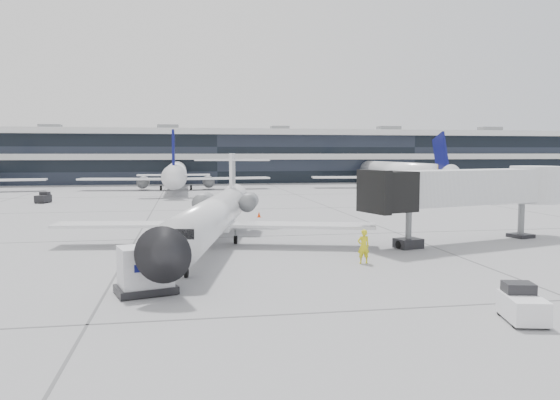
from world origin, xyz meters
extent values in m
plane|color=gray|center=(0.00, 0.00, 0.00)|extent=(220.00, 220.00, 0.00)
cube|color=black|center=(0.00, 82.00, 5.00)|extent=(170.00, 22.00, 10.00)
cylinder|color=white|center=(-4.68, -4.57, 2.07)|extent=(6.69, 21.65, 2.43)
cone|color=black|center=(-7.09, -16.38, 2.07)|extent=(2.88, 2.95, 2.43)
cone|color=white|center=(-2.24, 7.42, 2.34)|extent=(2.84, 3.28, 2.31)
cube|color=white|center=(-10.23, -2.52, 1.44)|extent=(10.12, 3.61, 0.20)
cube|color=white|center=(1.23, -4.85, 1.44)|extent=(10.16, 4.90, 0.20)
cylinder|color=slate|center=(-4.97, 3.02, 2.43)|extent=(1.93, 3.27, 1.35)
cylinder|color=slate|center=(-1.45, 2.30, 2.43)|extent=(1.93, 3.27, 1.35)
cube|color=white|center=(-2.35, 6.90, 4.23)|extent=(0.71, 2.34, 4.05)
cube|color=white|center=(-2.28, 7.25, 5.67)|extent=(6.64, 2.70, 0.14)
cylinder|color=black|center=(-6.39, -12.95, 0.25)|extent=(0.26, 0.53, 0.50)
cylinder|color=black|center=(-5.65, -2.54, 0.29)|extent=(0.33, 0.61, 0.58)
cylinder|color=black|center=(-3.00, -3.07, 0.29)|extent=(0.33, 0.61, 0.58)
cube|color=#B3B6B8|center=(12.97, -5.34, 3.93)|extent=(13.01, 5.98, 2.38)
cube|color=black|center=(6.64, -7.15, 3.84)|extent=(3.09, 3.47, 2.56)
cylinder|color=slate|center=(8.13, -6.72, 1.28)|extent=(0.40, 0.40, 2.56)
cube|color=black|center=(8.13, -6.72, 0.32)|extent=(1.93, 1.68, 0.64)
cylinder|color=slate|center=(18.24, -3.83, 1.37)|extent=(0.46, 0.46, 2.74)
cylinder|color=#B3B6B8|center=(19.56, -3.45, 3.93)|extent=(3.66, 3.66, 2.74)
imported|color=yellow|center=(3.59, -11.02, 0.98)|extent=(0.73, 0.50, 1.96)
cube|color=white|center=(6.00, -22.40, 0.54)|extent=(1.73, 2.39, 0.88)
cube|color=black|center=(6.11, -21.92, 1.13)|extent=(1.25, 1.10, 0.49)
cylinder|color=black|center=(5.65, -21.51, 0.22)|extent=(0.27, 0.46, 0.43)
cylinder|color=black|center=(6.70, -21.75, 0.22)|extent=(0.27, 0.46, 0.43)
cylinder|color=black|center=(5.30, -23.04, 0.22)|extent=(0.27, 0.46, 0.43)
cylinder|color=black|center=(6.35, -23.28, 0.22)|extent=(0.27, 0.46, 0.43)
cube|color=black|center=(-8.19, -15.75, 0.20)|extent=(3.00, 2.56, 0.31)
cube|color=silver|center=(-8.19, -15.75, 1.25)|extent=(2.62, 2.25, 1.78)
cone|color=#FF450D|center=(0.67, 12.12, 0.28)|extent=(0.36, 0.36, 0.56)
cube|color=#FF450D|center=(0.67, 12.12, 0.02)|extent=(0.50, 0.50, 0.03)
cube|color=black|center=(-24.11, 31.99, 0.54)|extent=(1.76, 2.39, 0.88)
cube|color=black|center=(-23.99, 32.47, 1.12)|extent=(1.26, 1.12, 0.49)
cylinder|color=black|center=(-24.44, 32.88, 0.21)|extent=(0.28, 0.46, 0.43)
cylinder|color=black|center=(-23.40, 32.62, 0.21)|extent=(0.28, 0.46, 0.43)
cylinder|color=black|center=(-24.83, 31.37, 0.21)|extent=(0.28, 0.46, 0.43)
cylinder|color=black|center=(-23.79, 31.11, 0.21)|extent=(0.28, 0.46, 0.43)
camera|label=1|loc=(-6.34, -40.48, 6.31)|focal=35.00mm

